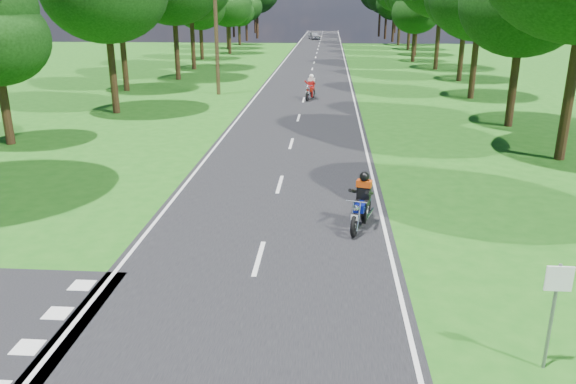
{
  "coord_description": "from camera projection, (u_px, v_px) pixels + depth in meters",
  "views": [
    {
      "loc": [
        1.65,
        -10.61,
        6.06
      ],
      "look_at": [
        0.58,
        4.0,
        1.1
      ],
      "focal_mm": 35.0,
      "sensor_mm": 36.0,
      "label": 1
    }
  ],
  "objects": [
    {
      "name": "ground",
      "position": [
        248.0,
        299.0,
        12.08
      ],
      "size": [
        160.0,
        160.0,
        0.0
      ],
      "primitive_type": "plane",
      "color": "#1C5A14",
      "rests_on": "ground"
    },
    {
      "name": "rider_far_red",
      "position": [
        311.0,
        87.0,
        36.55
      ],
      "size": [
        1.02,
        2.04,
        1.62
      ],
      "primitive_type": null,
      "rotation": [
        0.0,
        0.0,
        -0.2
      ],
      "color": "#B71F0E",
      "rests_on": "main_road"
    },
    {
      "name": "distant_car",
      "position": [
        314.0,
        36.0,
        96.31
      ],
      "size": [
        2.43,
        3.93,
        1.25
      ],
      "primitive_type": "imported",
      "rotation": [
        0.0,
        0.0,
        0.28
      ],
      "color": "#B9BBC1",
      "rests_on": "main_road"
    },
    {
      "name": "telegraph_pole",
      "position": [
        216.0,
        34.0,
        37.64
      ],
      "size": [
        1.2,
        0.26,
        8.0
      ],
      "color": "#382616",
      "rests_on": "ground"
    },
    {
      "name": "rider_near_blue",
      "position": [
        362.0,
        200.0,
        15.7
      ],
      "size": [
        1.11,
        1.98,
        1.56
      ],
      "primitive_type": null,
      "rotation": [
        0.0,
        0.0,
        -0.28
      ],
      "color": "navy",
      "rests_on": "main_road"
    },
    {
      "name": "road_sign",
      "position": [
        555.0,
        300.0,
        9.37
      ],
      "size": [
        0.45,
        0.07,
        2.0
      ],
      "color": "slate",
      "rests_on": "ground"
    },
    {
      "name": "main_road",
      "position": [
        314.0,
        63.0,
        59.31
      ],
      "size": [
        7.0,
        140.0,
        0.02
      ],
      "primitive_type": "cube",
      "color": "black",
      "rests_on": "ground"
    },
    {
      "name": "road_markings",
      "position": [
        312.0,
        64.0,
        57.55
      ],
      "size": [
        7.4,
        140.0,
        0.01
      ],
      "color": "silver",
      "rests_on": "main_road"
    }
  ]
}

